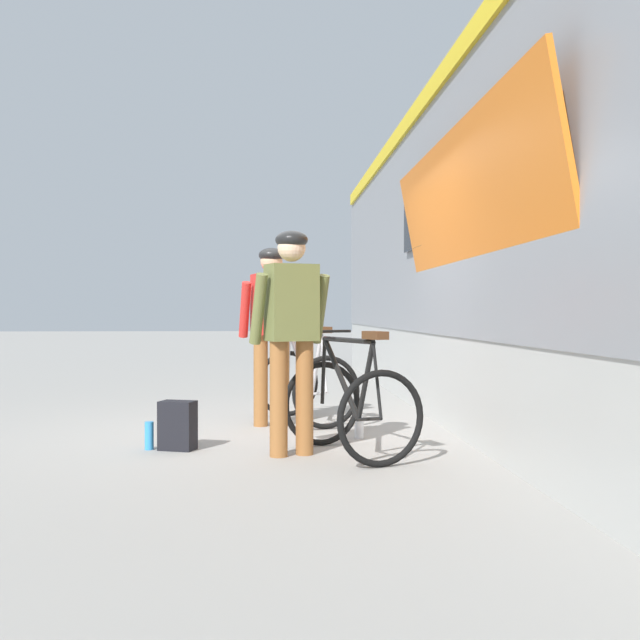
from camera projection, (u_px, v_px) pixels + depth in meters
The scene contains 9 objects.
ground_plane at pixel (277, 432), 7.34m from camera, with size 80.00×80.00×0.00m, color gray.
train_car at pixel (595, 226), 7.65m from camera, with size 3.19×17.18×3.88m.
cyclist_near_in_olive at pixel (291, 321), 6.11m from camera, with size 0.66×0.45×1.76m.
cyclist_far_in_red at pixel (271, 319), 7.74m from camera, with size 0.65×0.40×1.76m.
bicycle_near_black at pixel (350, 405), 6.11m from camera, with size 1.04×1.25×0.99m.
bicycle_far_silver at pixel (306, 383), 7.96m from camera, with size 1.03×1.25×0.99m.
backpack_on_platform at pixel (178, 425), 6.37m from camera, with size 0.28×0.18×0.40m, color black.
water_bottle_near_the_bikes at pixel (359, 427), 6.97m from camera, with size 0.08×0.08×0.19m, color silver.
water_bottle_by_the_backpack at pixel (149, 436), 6.39m from camera, with size 0.07×0.07×0.23m, color #338CCC.
Camera 1 is at (-0.07, -7.34, 1.12)m, focal length 43.89 mm.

